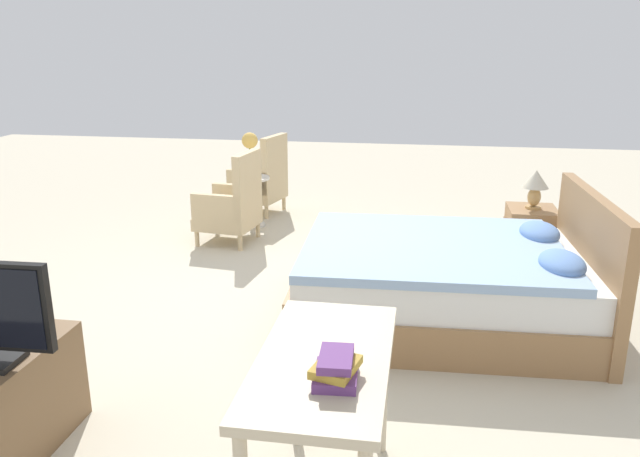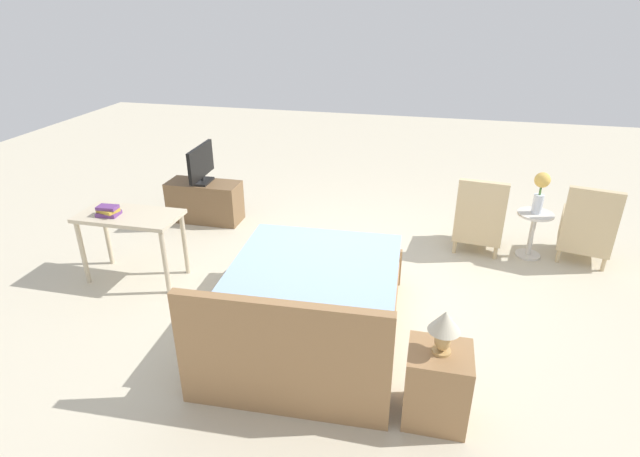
# 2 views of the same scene
# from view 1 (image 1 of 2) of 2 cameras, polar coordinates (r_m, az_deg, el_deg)

# --- Properties ---
(ground_plane) EXTENTS (16.00, 16.00, 0.00)m
(ground_plane) POSITION_cam_1_polar(r_m,az_deg,el_deg) (4.90, -2.18, -6.57)
(ground_plane) COLOR beige
(bed) EXTENTS (1.61, 2.09, 0.96)m
(bed) POSITION_cam_1_polar(r_m,az_deg,el_deg) (4.54, 11.72, -4.82)
(bed) COLOR #997047
(bed) RESTS_ON ground_plane
(armchair_by_window_left) EXTENTS (0.65, 0.65, 0.92)m
(armchair_by_window_left) POSITION_cam_1_polar(r_m,az_deg,el_deg) (7.34, -5.34, 4.31)
(armchair_by_window_left) COLOR #CCB284
(armchair_by_window_left) RESTS_ON ground_plane
(armchair_by_window_right) EXTENTS (0.60, 0.60, 0.92)m
(armchair_by_window_right) POSITION_cam_1_polar(r_m,az_deg,el_deg) (6.25, -8.01, 2.05)
(armchair_by_window_right) COLOR #CCB284
(armchair_by_window_right) RESTS_ON ground_plane
(side_table) EXTENTS (0.40, 0.40, 0.55)m
(side_table) POSITION_cam_1_polar(r_m,az_deg,el_deg) (6.80, -6.28, 3.03)
(side_table) COLOR beige
(side_table) RESTS_ON ground_plane
(flower_vase) EXTENTS (0.17, 0.17, 0.48)m
(flower_vase) POSITION_cam_1_polar(r_m,az_deg,el_deg) (6.70, -6.41, 7.16)
(flower_vase) COLOR silver
(flower_vase) RESTS_ON side_table
(nightstand) EXTENTS (0.44, 0.41, 0.58)m
(nightstand) POSITION_cam_1_polar(r_m,az_deg,el_deg) (5.66, 18.61, -1.09)
(nightstand) COLOR #997047
(nightstand) RESTS_ON ground_plane
(table_lamp) EXTENTS (0.22, 0.22, 0.33)m
(table_lamp) POSITION_cam_1_polar(r_m,az_deg,el_deg) (5.54, 19.10, 3.90)
(table_lamp) COLOR tan
(table_lamp) RESTS_ON nightstand
(vanity_desk) EXTENTS (1.04, 0.52, 0.74)m
(vanity_desk) POSITION_cam_1_polar(r_m,az_deg,el_deg) (2.56, 0.37, -13.76)
(vanity_desk) COLOR beige
(vanity_desk) RESTS_ON ground_plane
(book_stack) EXTENTS (0.22, 0.18, 0.10)m
(book_stack) POSITION_cam_1_polar(r_m,az_deg,el_deg) (2.32, 1.46, -12.68)
(book_stack) COLOR #66387A
(book_stack) RESTS_ON vanity_desk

